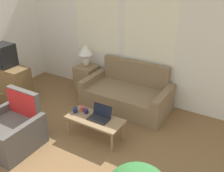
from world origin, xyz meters
name	(u,v)px	position (x,y,z in m)	size (l,w,h in m)	color
wall_back	(125,38)	(0.00, 3.45, 1.31)	(5.95, 0.06, 2.60)	white
couch	(128,95)	(0.33, 2.97, 0.26)	(1.76, 0.94, 0.90)	#846B4C
armchair	(13,131)	(-0.70, 0.88, 0.27)	(0.86, 0.84, 0.89)	#514C47
tv_dresser	(9,84)	(-1.92, 1.85, 0.42)	(1.01, 0.44, 0.84)	brown
television	(3,55)	(-1.92, 1.84, 1.06)	(0.40, 0.37, 0.46)	black
side_table	(87,79)	(-0.82, 3.12, 0.31)	(0.45, 0.45, 0.62)	#937551
table_lamp	(85,52)	(-0.82, 3.12, 0.96)	(0.33, 0.33, 0.51)	beige
coffee_table	(95,121)	(0.36, 1.72, 0.34)	(0.98, 0.46, 0.39)	#8E704C
laptop	(100,116)	(0.43, 1.77, 0.44)	(0.35, 0.26, 0.22)	black
cup_navy	(86,111)	(0.14, 1.79, 0.43)	(0.08, 0.08, 0.07)	#191E4C
cup_yellow	(83,109)	(0.04, 1.82, 0.43)	(0.09, 0.09, 0.08)	#B23D38
cup_white	(75,110)	(-0.04, 1.70, 0.44)	(0.08, 0.08, 0.09)	#191E4C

